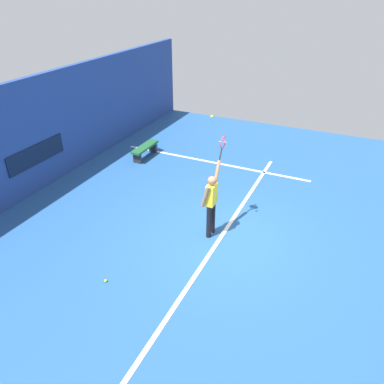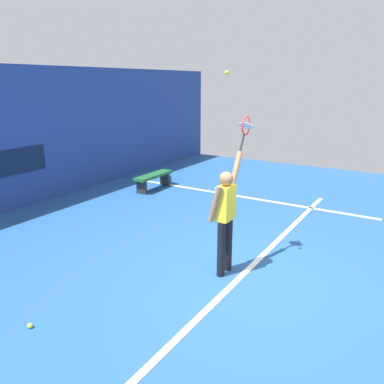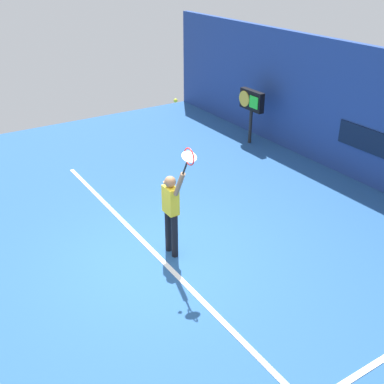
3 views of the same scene
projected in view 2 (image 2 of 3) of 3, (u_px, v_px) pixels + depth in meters
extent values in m
plane|color=#23518C|center=(247.00, 277.00, 6.20)|extent=(18.00, 18.00, 0.00)
cube|color=#0C1933|center=(4.00, 164.00, 8.99)|extent=(2.20, 0.03, 0.60)
cube|color=white|center=(242.00, 275.00, 6.24)|extent=(10.00, 0.10, 0.01)
cube|color=white|center=(240.00, 196.00, 10.52)|extent=(0.10, 7.00, 0.01)
cylinder|color=black|center=(221.00, 249.00, 6.13)|extent=(0.13, 0.13, 0.92)
cylinder|color=black|center=(228.00, 244.00, 6.33)|extent=(0.13, 0.13, 0.92)
cube|color=yellow|center=(226.00, 203.00, 6.02)|extent=(0.34, 0.20, 0.55)
sphere|color=#8C6647|center=(226.00, 179.00, 5.92)|extent=(0.22, 0.22, 0.22)
cylinder|color=#8C6647|center=(236.00, 169.00, 6.16)|extent=(0.34, 0.09, 0.56)
cylinder|color=#8C6647|center=(215.00, 204.00, 5.89)|extent=(0.09, 0.23, 0.58)
cylinder|color=black|center=(242.00, 143.00, 6.22)|extent=(0.17, 0.03, 0.28)
torus|color=red|center=(246.00, 126.00, 6.26)|extent=(0.42, 0.02, 0.42)
cylinder|color=silver|center=(246.00, 126.00, 6.26)|extent=(0.24, 0.27, 0.13)
sphere|color=#CCE033|center=(227.00, 73.00, 5.61)|extent=(0.07, 0.07, 0.07)
cube|color=#1E592D|center=(153.00, 175.00, 11.13)|extent=(1.40, 0.36, 0.08)
cube|color=#262628|center=(142.00, 187.00, 10.74)|extent=(0.08, 0.32, 0.37)
cube|color=#262628|center=(165.00, 179.00, 11.64)|extent=(0.08, 0.32, 0.37)
cylinder|color=#338CD8|center=(171.00, 179.00, 11.91)|extent=(0.07, 0.07, 0.24)
sphere|color=#CCE033|center=(30.00, 326.00, 4.91)|extent=(0.07, 0.07, 0.07)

